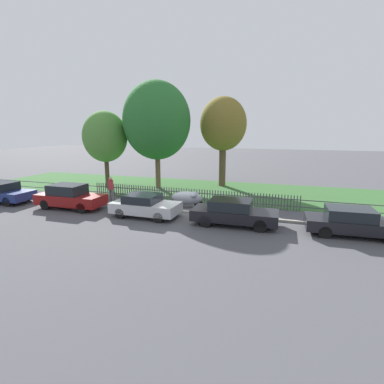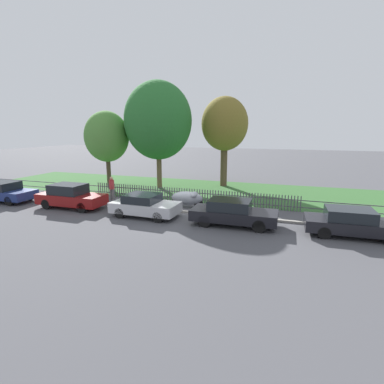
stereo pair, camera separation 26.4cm
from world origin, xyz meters
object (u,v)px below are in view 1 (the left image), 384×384
tree_mid_park (223,125)px  parked_car_white_van (353,222)px  parked_car_black_saloon (70,197)px  pedestrian_near_fence (111,187)px  covered_motorcycle (188,198)px  parked_car_navy_estate (145,205)px  tree_behind_motorcycle (157,121)px  tree_nearest_kerb (105,137)px  parked_car_red_compact (233,212)px  parked_car_silver_hatchback (2,192)px

tree_mid_park → parked_car_white_van: bearing=-50.8°
parked_car_black_saloon → pedestrian_near_fence: size_ratio=2.57×
tree_mid_park → covered_motorcycle: bearing=-92.9°
parked_car_navy_estate → tree_behind_motorcycle: (-2.76, 7.85, 4.81)m
tree_nearest_kerb → tree_mid_park: (8.94, 3.74, 0.99)m
parked_car_black_saloon → parked_car_red_compact: bearing=-1.1°
parked_car_navy_estate → parked_car_white_van: (10.43, 0.23, 0.00)m
pedestrian_near_fence → parked_car_navy_estate: bearing=158.5°
tree_behind_motorcycle → pedestrian_near_fence: bearing=-102.7°
parked_car_silver_hatchback → pedestrian_near_fence: pedestrian_near_fence is taller
tree_behind_motorcycle → tree_mid_park: size_ratio=1.15×
tree_behind_motorcycle → tree_mid_park: tree_behind_motorcycle is taller
covered_motorcycle → pedestrian_near_fence: bearing=172.8°
covered_motorcycle → parked_car_black_saloon: bearing=-166.1°
parked_car_silver_hatchback → covered_motorcycle: 12.52m
parked_car_navy_estate → parked_car_red_compact: size_ratio=0.87×
parked_car_black_saloon → covered_motorcycle: bearing=18.5°
tree_behind_motorcycle → parked_car_navy_estate: bearing=-70.6°
covered_motorcycle → tree_behind_motorcycle: size_ratio=0.24×
parked_car_red_compact → tree_behind_motorcycle: size_ratio=0.51×
parked_car_navy_estate → tree_mid_park: (2.06, 10.48, 4.52)m
parked_car_white_van → parked_car_black_saloon: bearing=178.1°
tree_nearest_kerb → covered_motorcycle: bearing=-26.5°
parked_car_black_saloon → parked_car_red_compact: 10.14m
covered_motorcycle → tree_behind_motorcycle: 8.46m
parked_car_black_saloon → tree_behind_motorcycle: 9.35m
tree_nearest_kerb → pedestrian_near_fence: size_ratio=3.81×
parked_car_black_saloon → parked_car_navy_estate: bearing=-2.1°
parked_car_white_van → covered_motorcycle: parked_car_white_van is taller
tree_nearest_kerb → parked_car_black_saloon: bearing=-75.5°
tree_mid_park → parked_car_black_saloon: bearing=-125.0°
parked_car_black_saloon → tree_nearest_kerb: 7.63m
parked_car_white_van → tree_behind_motorcycle: size_ratio=0.50×
parked_car_black_saloon → tree_mid_park: tree_mid_park is taller
parked_car_white_van → tree_nearest_kerb: tree_nearest_kerb is taller
parked_car_silver_hatchback → parked_car_white_van: bearing=-0.1°
parked_car_black_saloon → covered_motorcycle: size_ratio=2.08×
parked_car_red_compact → tree_nearest_kerb: bearing=149.3°
parked_car_navy_estate → tree_behind_motorcycle: bearing=110.4°
parked_car_black_saloon → parked_car_navy_estate: 5.18m
parked_car_navy_estate → pedestrian_near_fence: 4.77m
covered_motorcycle → tree_nearest_kerb: 10.18m
parked_car_silver_hatchback → parked_car_black_saloon: size_ratio=0.97×
covered_motorcycle → tree_nearest_kerb: size_ratio=0.33×
pedestrian_near_fence → tree_nearest_kerb: bearing=-40.6°
parked_car_black_saloon → pedestrian_near_fence: pedestrian_near_fence is taller
pedestrian_near_fence → tree_behind_motorcycle: bearing=-89.6°
parked_car_silver_hatchback → tree_mid_park: tree_mid_park is taller
parked_car_silver_hatchback → tree_behind_motorcycle: tree_behind_motorcycle is taller
parked_car_silver_hatchback → tree_nearest_kerb: tree_nearest_kerb is taller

